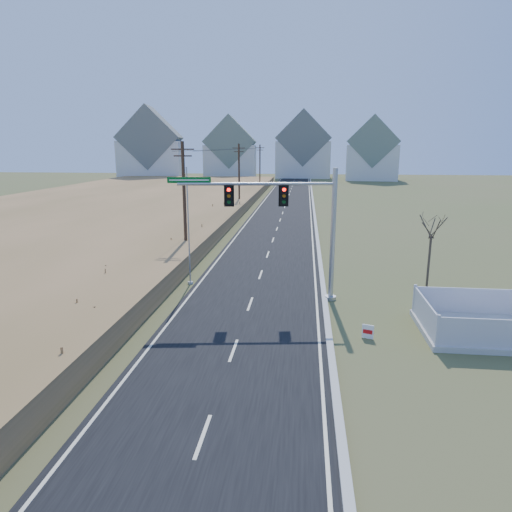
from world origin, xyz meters
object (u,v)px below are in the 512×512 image
at_px(traffic_signal_mast, 300,221).
at_px(bare_tree, 432,225).
at_px(fence_enclosure, 496,329).
at_px(open_sign, 368,332).
at_px(flagpole, 189,239).

relative_size(traffic_signal_mast, bare_tree, 1.92).
xyz_separation_m(fence_enclosure, bare_tree, (-1.27, 7.48, 3.62)).
relative_size(open_sign, bare_tree, 0.13).
distance_m(fence_enclosure, bare_tree, 8.41).
bearing_deg(bare_tree, fence_enclosure, -80.38).
xyz_separation_m(open_sign, bare_tree, (4.76, 8.61, 3.58)).
distance_m(open_sign, bare_tree, 10.47).
relative_size(traffic_signal_mast, flagpole, 1.26).
xyz_separation_m(traffic_signal_mast, bare_tree, (8.05, 3.45, -0.64)).
xyz_separation_m(traffic_signal_mast, fence_enclosure, (9.32, -4.03, -4.27)).
xyz_separation_m(traffic_signal_mast, flagpole, (-6.93, 2.40, -1.61)).
bearing_deg(flagpole, open_sign, -36.51).
bearing_deg(open_sign, fence_enclosure, 30.34).
height_order(fence_enclosure, flagpole, flagpole).
relative_size(traffic_signal_mast, fence_enclosure, 1.36).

